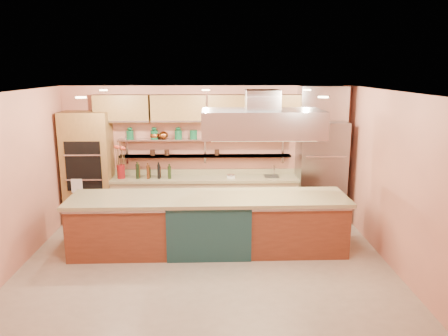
{
  "coord_description": "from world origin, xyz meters",
  "views": [
    {
      "loc": [
        0.16,
        -6.63,
        3.14
      ],
      "look_at": [
        0.32,
        1.0,
        1.4
      ],
      "focal_mm": 35.0,
      "sensor_mm": 36.0,
      "label": 1
    }
  ],
  "objects_px": {
    "copper_kettle": "(163,135)",
    "green_canister": "(193,134)",
    "refrigerator": "(320,172)",
    "flower_vase": "(121,172)",
    "kitchen_scale": "(231,176)",
    "island": "(209,223)"
  },
  "relations": [
    {
      "from": "refrigerator",
      "to": "kitchen_scale",
      "type": "height_order",
      "value": "refrigerator"
    },
    {
      "from": "copper_kettle",
      "to": "green_canister",
      "type": "bearing_deg",
      "value": 0.0
    },
    {
      "from": "flower_vase",
      "to": "island",
      "type": "bearing_deg",
      "value": -40.12
    },
    {
      "from": "copper_kettle",
      "to": "refrigerator",
      "type": "bearing_deg",
      "value": -4.04
    },
    {
      "from": "refrigerator",
      "to": "kitchen_scale",
      "type": "bearing_deg",
      "value": 179.69
    },
    {
      "from": "island",
      "to": "kitchen_scale",
      "type": "distance_m",
      "value": 1.67
    },
    {
      "from": "copper_kettle",
      "to": "green_canister",
      "type": "relative_size",
      "value": 1.09
    },
    {
      "from": "island",
      "to": "green_canister",
      "type": "xyz_separation_m",
      "value": [
        -0.33,
        1.76,
        1.31
      ]
    },
    {
      "from": "refrigerator",
      "to": "flower_vase",
      "type": "relative_size",
      "value": 7.34
    },
    {
      "from": "island",
      "to": "flower_vase",
      "type": "distance_m",
      "value": 2.45
    },
    {
      "from": "refrigerator",
      "to": "flower_vase",
      "type": "xyz_separation_m",
      "value": [
        -4.13,
        0.01,
        0.02
      ]
    },
    {
      "from": "refrigerator",
      "to": "copper_kettle",
      "type": "relative_size",
      "value": 10.59
    },
    {
      "from": "copper_kettle",
      "to": "kitchen_scale",
      "type": "bearing_deg",
      "value": -8.96
    },
    {
      "from": "refrigerator",
      "to": "kitchen_scale",
      "type": "distance_m",
      "value": 1.87
    },
    {
      "from": "flower_vase",
      "to": "copper_kettle",
      "type": "height_order",
      "value": "copper_kettle"
    },
    {
      "from": "refrigerator",
      "to": "flower_vase",
      "type": "height_order",
      "value": "refrigerator"
    },
    {
      "from": "green_canister",
      "to": "refrigerator",
      "type": "bearing_deg",
      "value": -4.99
    },
    {
      "from": "refrigerator",
      "to": "green_canister",
      "type": "height_order",
      "value": "refrigerator"
    },
    {
      "from": "kitchen_scale",
      "to": "green_canister",
      "type": "height_order",
      "value": "green_canister"
    },
    {
      "from": "kitchen_scale",
      "to": "green_canister",
      "type": "relative_size",
      "value": 0.91
    },
    {
      "from": "refrigerator",
      "to": "green_canister",
      "type": "xyz_separation_m",
      "value": [
        -2.64,
        0.23,
        0.76
      ]
    },
    {
      "from": "refrigerator",
      "to": "copper_kettle",
      "type": "bearing_deg",
      "value": 175.96
    }
  ]
}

